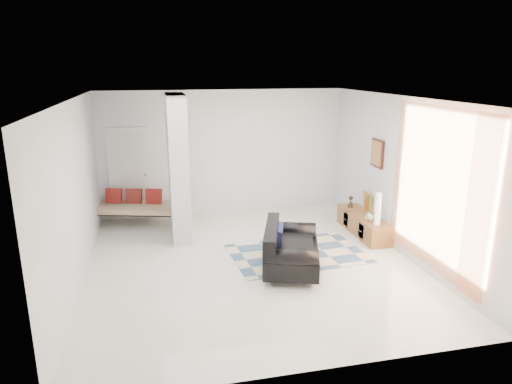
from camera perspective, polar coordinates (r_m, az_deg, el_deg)
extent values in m
plane|color=silver|center=(8.00, -0.59, -8.84)|extent=(6.00, 6.00, 0.00)
plane|color=white|center=(7.31, -0.65, 11.59)|extent=(6.00, 6.00, 0.00)
plane|color=white|center=(10.42, -4.11, 4.95)|extent=(6.00, 0.00, 6.00)
plane|color=white|center=(4.79, 7.03, -7.90)|extent=(6.00, 0.00, 6.00)
plane|color=white|center=(7.48, -21.69, -0.32)|extent=(0.00, 6.00, 6.00)
plane|color=white|center=(8.53, 17.76, 1.89)|extent=(0.00, 6.00, 6.00)
cube|color=silver|center=(8.94, -9.72, 3.02)|extent=(0.35, 1.20, 2.80)
cube|color=silver|center=(10.36, -15.60, 2.20)|extent=(0.85, 0.06, 2.04)
plane|color=orange|center=(7.54, 21.61, 0.20)|extent=(0.00, 2.55, 2.55)
cube|color=#35180E|center=(9.23, 14.94, 4.69)|extent=(0.04, 0.45, 0.55)
cube|color=brown|center=(9.51, 13.26, -3.95)|extent=(0.45, 1.66, 0.40)
cube|color=#35180E|center=(9.11, 13.04, -4.81)|extent=(0.02, 0.22, 0.28)
cube|color=#35180E|center=(9.74, 11.19, -3.37)|extent=(0.02, 0.22, 0.28)
cube|color=#ECAF45|center=(9.66, 13.78, -1.18)|extent=(0.09, 0.32, 0.40)
cube|color=silver|center=(9.07, 13.80, -3.20)|extent=(0.04, 0.10, 0.12)
cylinder|color=silver|center=(7.23, 1.66, -11.18)|extent=(0.05, 0.05, 0.10)
cylinder|color=silver|center=(8.33, 2.16, -7.46)|extent=(0.05, 0.05, 0.10)
cylinder|color=silver|center=(7.23, 7.07, -11.31)|extent=(0.05, 0.05, 0.10)
cylinder|color=silver|center=(8.33, 6.81, -7.57)|extent=(0.05, 0.05, 0.10)
cube|color=black|center=(7.69, 4.46, -7.90)|extent=(1.27, 1.65, 0.30)
cube|color=black|center=(7.57, 1.96, -5.54)|extent=(0.63, 1.44, 0.36)
cylinder|color=black|center=(7.04, 4.43, -8.13)|extent=(0.87, 0.52, 0.28)
cylinder|color=black|center=(8.16, 4.55, -4.74)|extent=(0.87, 0.52, 0.28)
cube|color=black|center=(7.56, 2.88, -5.43)|extent=(0.30, 0.55, 0.31)
cylinder|color=black|center=(10.05, -19.94, -3.44)|extent=(0.04, 0.04, 0.40)
cylinder|color=black|center=(9.49, -9.54, -3.79)|extent=(0.04, 0.04, 0.40)
cylinder|color=black|center=(10.72, -18.40, -2.13)|extent=(0.04, 0.04, 0.40)
cylinder|color=black|center=(10.20, -8.64, -2.38)|extent=(0.04, 0.04, 0.40)
cube|color=beige|center=(10.02, -14.31, -1.94)|extent=(2.02, 1.26, 0.12)
cube|color=maroon|center=(10.29, -17.33, -0.44)|extent=(0.37, 0.25, 0.33)
cube|color=maroon|center=(10.15, -15.03, -0.48)|extent=(0.37, 0.25, 0.33)
cube|color=maroon|center=(10.02, -12.67, -0.52)|extent=(0.37, 0.25, 0.33)
cube|color=beige|center=(8.39, 5.19, -7.66)|extent=(2.49, 1.76, 0.01)
cylinder|color=beige|center=(8.85, 15.00, -2.06)|extent=(0.11, 0.11, 0.62)
imported|color=white|center=(9.13, 13.95, -2.91)|extent=(0.18, 0.18, 0.18)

